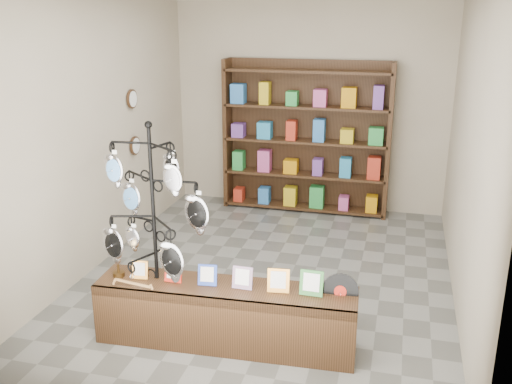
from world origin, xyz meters
TOP-DOWN VIEW (x-y plane):
  - ground at (0.00, 0.00)m, footprint 5.00×5.00m
  - room_envelope at (0.00, 0.00)m, footprint 5.00×5.00m
  - display_tree at (-0.69, -1.46)m, footprint 1.05×1.02m
  - front_shelf at (-0.04, -1.47)m, footprint 2.33×0.59m
  - back_shelving at (0.00, 2.30)m, footprint 2.42×0.36m
  - wall_clocks at (-1.97, 0.80)m, footprint 0.03×0.24m

SIDE VIEW (x-z plane):
  - ground at x=0.00m, z-range 0.00..0.00m
  - front_shelf at x=-0.04m, z-range -0.12..0.69m
  - back_shelving at x=0.00m, z-range -0.07..2.13m
  - display_tree at x=-0.69m, z-range 0.16..2.15m
  - wall_clocks at x=-1.97m, z-range 1.08..1.92m
  - room_envelope at x=0.00m, z-range -0.65..4.35m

